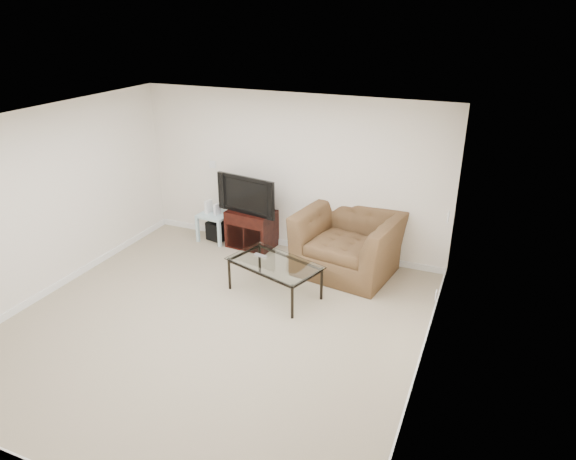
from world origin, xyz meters
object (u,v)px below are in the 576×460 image
at_px(recliner, 348,233).
at_px(coffee_table, 275,278).
at_px(television, 250,194).
at_px(tv_stand, 252,229).
at_px(subwoofer, 218,230).
at_px(side_table, 216,226).

bearing_deg(recliner, coffee_table, -115.62).
height_order(television, coffee_table, television).
bearing_deg(tv_stand, subwoofer, -176.55).
distance_m(side_table, recliner, 2.42).
height_order(tv_stand, recliner, recliner).
distance_m(subwoofer, coffee_table, 2.09).
bearing_deg(subwoofer, side_table, -151.35).
bearing_deg(recliner, side_table, -176.93).
relative_size(television, subwoofer, 3.19).
relative_size(recliner, coffee_table, 1.14).
bearing_deg(television, recliner, 3.04).
relative_size(side_table, coffee_table, 0.40).
height_order(subwoofer, coffee_table, coffee_table).
bearing_deg(tv_stand, side_table, -175.04).
bearing_deg(side_table, recliner, -5.53).
height_order(tv_stand, coffee_table, tv_stand).
xyz_separation_m(tv_stand, television, (-0.00, -0.03, 0.62)).
xyz_separation_m(side_table, coffee_table, (1.66, -1.28, 0.00)).
bearing_deg(subwoofer, television, -4.25).
bearing_deg(subwoofer, tv_stand, -1.51).
bearing_deg(coffee_table, side_table, 142.41).
relative_size(television, recliner, 0.71).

